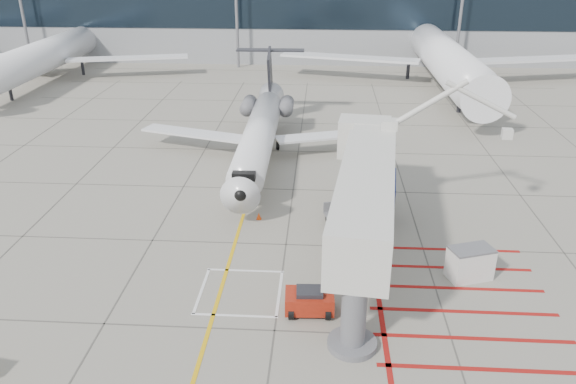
{
  "coord_description": "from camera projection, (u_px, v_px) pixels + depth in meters",
  "views": [
    {
      "loc": [
        1.92,
        -24.79,
        16.38
      ],
      "look_at": [
        0.0,
        6.0,
        2.5
      ],
      "focal_mm": 35.0,
      "sensor_mm": 36.0,
      "label": 1
    }
  ],
  "objects": [
    {
      "name": "baggage_cart",
      "position": [
        343.0,
        214.0,
        35.14
      ],
      "size": [
        2.47,
        1.91,
        1.38
      ],
      "primitive_type": null,
      "rotation": [
        0.0,
        0.0,
        0.27
      ],
      "color": "#5B5B60",
      "rests_on": "ground_plane"
    },
    {
      "name": "terminal_building",
      "position": [
        375.0,
        4.0,
        89.67
      ],
      "size": [
        180.0,
        28.0,
        14.0
      ],
      "primitive_type": "cube",
      "color": "gray",
      "rests_on": "ground_plane"
    },
    {
      "name": "jet_bridge",
      "position": [
        365.0,
        206.0,
        29.03
      ],
      "size": [
        11.12,
        19.84,
        7.57
      ],
      "primitive_type": null,
      "rotation": [
        0.0,
        0.0,
        -0.12
      ],
      "color": "silver",
      "rests_on": "ground_plane"
    },
    {
      "name": "ground_plane",
      "position": [
        281.0,
        282.0,
        29.39
      ],
      "size": [
        260.0,
        260.0,
        0.0
      ],
      "primitive_type": "plane",
      "color": "gray",
      "rests_on": "ground"
    },
    {
      "name": "cone_nose",
      "position": [
        259.0,
        216.0,
        35.97
      ],
      "size": [
        0.32,
        0.32,
        0.45
      ],
      "primitive_type": "cone",
      "color": "#DE410B",
      "rests_on": "ground_plane"
    },
    {
      "name": "bg_aircraft_b",
      "position": [
        49.0,
        33.0,
        70.79
      ],
      "size": [
        34.17,
        37.96,
        11.39
      ],
      "primitive_type": null,
      "color": "silver",
      "rests_on": "ground_plane"
    },
    {
      "name": "ground_power_unit",
      "position": [
        470.0,
        263.0,
        29.46
      ],
      "size": [
        2.52,
        1.95,
        1.76
      ],
      "primitive_type": null,
      "rotation": [
        0.0,
        0.0,
        0.33
      ],
      "color": "silver",
      "rests_on": "ground_plane"
    },
    {
      "name": "regional_jet",
      "position": [
        256.0,
        126.0,
        42.44
      ],
      "size": [
        21.61,
        27.12,
        7.05
      ],
      "primitive_type": null,
      "rotation": [
        0.0,
        0.0,
        0.01
      ],
      "color": "silver",
      "rests_on": "ground_plane"
    },
    {
      "name": "terminal_glass_band",
      "position": [
        384.0,
        7.0,
        76.47
      ],
      "size": [
        180.0,
        0.1,
        6.0
      ],
      "primitive_type": "cube",
      "color": "black",
      "rests_on": "ground_plane"
    },
    {
      "name": "cone_side",
      "position": [
        339.0,
        212.0,
        36.28
      ],
      "size": [
        0.41,
        0.41,
        0.57
      ],
      "primitive_type": "cone",
      "color": "#FD480D",
      "rests_on": "ground_plane"
    },
    {
      "name": "pushback_tug",
      "position": [
        309.0,
        300.0,
        26.78
      ],
      "size": [
        2.38,
        1.55,
        1.35
      ],
      "primitive_type": null,
      "rotation": [
        0.0,
        0.0,
        0.04
      ],
      "color": "maroon",
      "rests_on": "ground_plane"
    },
    {
      "name": "bg_aircraft_c",
      "position": [
        442.0,
        29.0,
        67.65
      ],
      "size": [
        39.34,
        43.71,
        13.11
      ],
      "primitive_type": null,
      "color": "silver",
      "rests_on": "ground_plane"
    }
  ]
}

